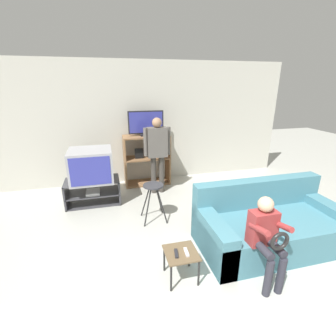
{
  "coord_description": "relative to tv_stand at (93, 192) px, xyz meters",
  "views": [
    {
      "loc": [
        -0.88,
        -1.15,
        2.14
      ],
      "look_at": [
        -0.01,
        2.28,
        0.9
      ],
      "focal_mm": 26.0,
      "sensor_mm": 36.0,
      "label": 1
    }
  ],
  "objects": [
    {
      "name": "remote_control_white",
      "position": [
        1.08,
        -2.23,
        0.14
      ],
      "size": [
        0.05,
        0.15,
        0.02
      ],
      "primitive_type": "cube",
      "rotation": [
        0.0,
        0.0,
        -0.09
      ],
      "color": "silver",
      "rests_on": "snack_table"
    },
    {
      "name": "remote_control_black",
      "position": [
        0.97,
        -2.22,
        0.14
      ],
      "size": [
        0.06,
        0.15,
        0.02
      ],
      "primitive_type": "cube",
      "rotation": [
        0.0,
        0.0,
        -0.18
      ],
      "color": "#232328",
      "rests_on": "snack_table"
    },
    {
      "name": "person_standing_adult",
      "position": [
        1.27,
        0.17,
        0.7
      ],
      "size": [
        0.53,
        0.2,
        1.53
      ],
      "color": "#3D3833",
      "rests_on": "ground_plane"
    },
    {
      "name": "wall_back",
      "position": [
        1.21,
        0.97,
        1.08
      ],
      "size": [
        6.4,
        0.06,
        2.6
      ],
      "color": "beige",
      "rests_on": "ground_plane"
    },
    {
      "name": "couch",
      "position": [
        2.4,
        -1.88,
        0.06
      ],
      "size": [
        1.96,
        0.98,
        0.84
      ],
      "color": "teal",
      "rests_on": "ground_plane"
    },
    {
      "name": "tv_stand",
      "position": [
        0.0,
        0.0,
        0.0
      ],
      "size": [
        0.97,
        0.5,
        0.46
      ],
      "color": "#38383D",
      "rests_on": "ground_plane"
    },
    {
      "name": "folding_stool",
      "position": [
        0.98,
        -0.87,
        0.27
      ],
      "size": [
        0.39,
        0.36,
        0.63
      ],
      "color": "black",
      "rests_on": "ground_plane"
    },
    {
      "name": "snack_table",
      "position": [
        1.03,
        -2.2,
        0.08
      ],
      "size": [
        0.36,
        0.36,
        0.36
      ],
      "color": "brown",
      "rests_on": "ground_plane"
    },
    {
      "name": "television_main",
      "position": [
        0.02,
        -0.0,
        0.52
      ],
      "size": [
        0.74,
        0.67,
        0.57
      ],
      "color": "#9E9EA3",
      "rests_on": "tv_stand"
    },
    {
      "name": "media_shelf",
      "position": [
        1.14,
        0.69,
        0.33
      ],
      "size": [
        0.98,
        0.43,
        1.09
      ],
      "color": "#8E6642",
      "rests_on": "ground_plane"
    },
    {
      "name": "person_seated_child",
      "position": [
        1.91,
        -2.44,
        0.37
      ],
      "size": [
        0.33,
        0.43,
        1.0
      ],
      "color": "#2D2D38",
      "rests_on": "ground_plane"
    },
    {
      "name": "television_flat",
      "position": [
        1.14,
        0.7,
        1.11
      ],
      "size": [
        0.74,
        0.2,
        0.51
      ],
      "color": "black",
      "rests_on": "media_shelf"
    }
  ]
}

